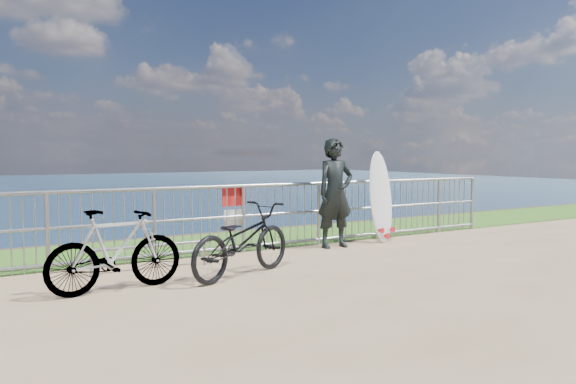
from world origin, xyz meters
TOP-DOWN VIEW (x-y plane):
  - grass_strip at (0.00, 2.70)m, footprint 120.00×120.00m
  - railing at (0.01, 1.60)m, footprint 10.06×0.10m
  - surfer at (1.08, 1.21)m, footprint 0.71×0.49m
  - surfboard at (2.17, 1.28)m, footprint 0.51×0.47m
  - bicycle_near at (-1.34, -0.01)m, footprint 1.94×1.28m
  - bicycle_far at (-2.98, 0.03)m, footprint 1.67×0.61m
  - bike_rack at (-2.26, 0.97)m, footprint 1.81×0.05m

SIDE VIEW (x-z plane):
  - grass_strip at x=0.00m, z-range 0.01..0.01m
  - bike_rack at x=-2.26m, z-range 0.12..0.50m
  - bicycle_near at x=-1.34m, z-range 0.00..0.96m
  - bicycle_far at x=-2.98m, z-range 0.00..0.98m
  - railing at x=0.01m, z-range 0.01..1.14m
  - surfboard at x=2.17m, z-range -0.07..1.62m
  - surfer at x=1.08m, z-range 0.00..1.89m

